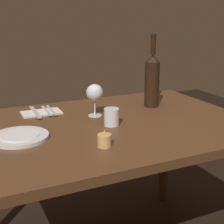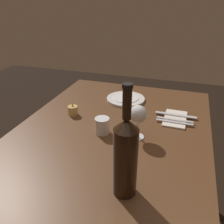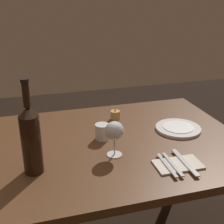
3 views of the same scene
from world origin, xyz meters
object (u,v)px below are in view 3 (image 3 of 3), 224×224
Objects in this scene: fork_outer at (167,165)px; table_knife at (185,162)px; folded_napkin at (178,165)px; wine_bottle at (31,138)px; votive_candle at (115,115)px; dinner_plate at (178,128)px; wine_glass_left at (114,132)px; water_tumbler at (102,133)px; fork_inner at (173,164)px.

fork_outer and table_knife have the same top height.
table_knife is at bearing 0.00° from folded_napkin.
wine_bottle is 1.78× the size of table_knife.
wine_bottle is at bearing -138.16° from votive_candle.
dinner_plate is 0.33m from table_knife.
votive_candle reaches higher than dinner_plate.
wine_glass_left is 0.42× the size of wine_bottle.
fork_inner is (0.21, -0.31, -0.02)m from water_tumbler.
votive_candle is at bearing 41.84° from wine_bottle.
fork_outer is (-0.05, 0.00, 0.01)m from folded_napkin.
water_tumbler is at bearing -121.24° from votive_candle.
fork_inner is (0.53, -0.12, -0.13)m from wine_bottle.
fork_outer is (0.19, -0.31, -0.02)m from water_tumbler.
water_tumbler is at bearing 130.65° from table_knife.
fork_outer is at bearing -59.00° from water_tumbler.
votive_candle is at bearing 104.92° from table_knife.
dinner_plate reaches higher than fork_outer.
table_knife is at bearing 0.00° from fork_inner.
water_tumbler is 0.33× the size of dinner_plate.
fork_inner reaches higher than folded_napkin.
dinner_plate is 1.26× the size of fork_outer.
wine_glass_left is 0.86× the size of fork_outer.
folded_napkin is at bearing -78.20° from votive_candle.
water_tumbler is at bearing 94.65° from wine_glass_left.
wine_bottle is at bearing 167.57° from fork_inner.
votive_candle is at bearing 99.14° from fork_inner.
fork_inner is at bearing -12.43° from wine_bottle.
fork_outer is at bearing -13.02° from wine_bottle.
water_tumbler is at bearing 121.00° from fork_outer.
dinner_plate is at bearing 58.76° from fork_inner.
fork_outer is at bearing 180.00° from folded_napkin.
wine_bottle is 1.95× the size of folded_napkin.
fork_outer is (0.51, -0.12, -0.13)m from wine_bottle.
votive_candle is 0.37× the size of fork_inner.
dinner_plate is at bearing 21.73° from wine_glass_left.
table_knife is at bearing -113.04° from dinner_plate.
folded_napkin is 0.91× the size of table_knife.
dinner_plate is (0.72, 0.19, -0.14)m from wine_bottle.
wine_glass_left reaches higher than folded_napkin.
wine_glass_left is 0.42m from dinner_plate.
water_tumbler reaches higher than table_knife.
wine_glass_left is at bearing -158.27° from dinner_plate.
votive_candle is 0.53m from fork_inner.
fork_outer reaches higher than folded_napkin.
wine_bottle is at bearing 166.98° from fork_outer.
dinner_plate is (0.38, 0.15, -0.10)m from wine_glass_left.
fork_outer is (0.17, -0.15, -0.10)m from wine_glass_left.
wine_bottle is 2.08× the size of fork_inner.
folded_napkin is at bearing -52.70° from water_tumbler.
votive_candle is at bearing 72.78° from wine_glass_left.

